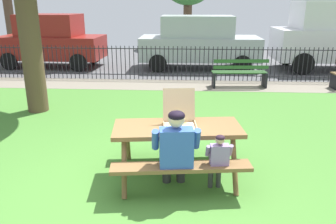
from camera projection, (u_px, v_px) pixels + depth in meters
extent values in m
cube|color=#477F31|center=(157.00, 150.00, 5.96)|extent=(28.00, 10.97, 0.02)
cube|color=gray|center=(172.00, 85.00, 10.49)|extent=(28.00, 1.40, 0.01)
cube|color=#515154|center=(177.00, 61.00, 14.78)|extent=(28.00, 7.63, 0.01)
cube|color=brown|center=(177.00, 128.00, 4.84)|extent=(1.88, 0.97, 0.06)
cube|color=brown|center=(181.00, 167.00, 4.37)|extent=(1.82, 0.50, 0.05)
cube|color=brown|center=(174.00, 133.00, 5.50)|extent=(1.82, 0.50, 0.05)
cylinder|color=brown|center=(124.00, 168.00, 4.53)|extent=(0.12, 0.44, 0.74)
cylinder|color=brown|center=(128.00, 143.00, 5.31)|extent=(0.12, 0.44, 0.74)
cylinder|color=brown|center=(234.00, 165.00, 4.61)|extent=(0.12, 0.44, 0.74)
cylinder|color=brown|center=(222.00, 141.00, 5.39)|extent=(0.12, 0.44, 0.74)
cube|color=tan|center=(180.00, 128.00, 4.76)|extent=(0.50, 0.50, 0.01)
cube|color=silver|center=(180.00, 127.00, 4.76)|extent=(0.46, 0.46, 0.00)
cube|color=tan|center=(181.00, 132.00, 4.54)|extent=(0.46, 0.06, 0.04)
cube|color=tan|center=(179.00, 120.00, 4.97)|extent=(0.46, 0.06, 0.04)
cube|color=tan|center=(164.00, 126.00, 4.75)|extent=(0.06, 0.46, 0.04)
cube|color=tan|center=(196.00, 126.00, 4.76)|extent=(0.06, 0.46, 0.04)
cube|color=tan|center=(179.00, 104.00, 4.91)|extent=(0.47, 0.18, 0.44)
cylinder|color=tan|center=(180.00, 127.00, 4.76)|extent=(0.39, 0.39, 0.01)
cylinder|color=#E9DA65|center=(180.00, 126.00, 4.76)|extent=(0.36, 0.36, 0.00)
cylinder|color=#2F2F2F|center=(167.00, 168.00, 4.82)|extent=(0.12, 0.12, 0.44)
cylinder|color=#2F2F2F|center=(167.00, 158.00, 4.55)|extent=(0.20, 0.44, 0.15)
cylinder|color=#2F2F2F|center=(181.00, 167.00, 4.83)|extent=(0.12, 0.12, 0.44)
cylinder|color=#2F2F2F|center=(182.00, 158.00, 4.56)|extent=(0.20, 0.44, 0.15)
cube|color=#3359B2|center=(176.00, 148.00, 4.28)|extent=(0.44, 0.27, 0.52)
cylinder|color=#3359B2|center=(155.00, 140.00, 4.28)|extent=(0.11, 0.22, 0.31)
cylinder|color=#3359B2|center=(197.00, 139.00, 4.31)|extent=(0.11, 0.22, 0.31)
sphere|color=beige|center=(176.00, 119.00, 4.18)|extent=(0.21, 0.21, 0.21)
ellipsoid|color=black|center=(177.00, 116.00, 4.16)|extent=(0.21, 0.20, 0.12)
cylinder|color=#383838|center=(211.00, 173.00, 4.68)|extent=(0.07, 0.07, 0.44)
cylinder|color=#383838|center=(213.00, 161.00, 4.50)|extent=(0.11, 0.25, 0.08)
cylinder|color=#383838|center=(219.00, 172.00, 4.69)|extent=(0.07, 0.07, 0.44)
cylinder|color=#383838|center=(221.00, 161.00, 4.50)|extent=(0.11, 0.25, 0.08)
cube|color=#8C72A5|center=(219.00, 156.00, 4.35)|extent=(0.25, 0.15, 0.29)
cylinder|color=#8C72A5|center=(208.00, 151.00, 4.35)|extent=(0.06, 0.12, 0.17)
cylinder|color=#8C72A5|center=(231.00, 150.00, 4.36)|extent=(0.06, 0.12, 0.17)
sphere|color=tan|center=(220.00, 140.00, 4.29)|extent=(0.12, 0.12, 0.12)
ellipsoid|color=black|center=(220.00, 138.00, 4.28)|extent=(0.12, 0.11, 0.07)
cylinder|color=black|center=(173.00, 49.00, 10.85)|extent=(22.64, 0.03, 0.03)
cylinder|color=black|center=(173.00, 75.00, 11.11)|extent=(22.64, 0.03, 0.03)
cylinder|color=black|center=(3.00, 61.00, 11.33)|extent=(0.02, 0.02, 1.09)
cylinder|color=black|center=(7.00, 61.00, 11.32)|extent=(0.02, 0.02, 1.09)
cylinder|color=black|center=(12.00, 61.00, 11.31)|extent=(0.02, 0.02, 1.09)
cylinder|color=black|center=(16.00, 62.00, 11.31)|extent=(0.02, 0.02, 1.09)
cylinder|color=black|center=(20.00, 62.00, 11.30)|extent=(0.02, 0.02, 1.09)
cylinder|color=black|center=(24.00, 62.00, 11.29)|extent=(0.02, 0.02, 1.09)
cylinder|color=black|center=(28.00, 62.00, 11.28)|extent=(0.02, 0.02, 1.09)
cylinder|color=black|center=(32.00, 62.00, 11.27)|extent=(0.02, 0.02, 1.09)
cylinder|color=black|center=(36.00, 62.00, 11.26)|extent=(0.02, 0.02, 1.09)
cylinder|color=black|center=(41.00, 62.00, 11.25)|extent=(0.02, 0.02, 1.09)
cylinder|color=black|center=(45.00, 62.00, 11.25)|extent=(0.02, 0.02, 1.09)
cylinder|color=black|center=(49.00, 62.00, 11.24)|extent=(0.02, 0.02, 1.09)
cylinder|color=black|center=(53.00, 62.00, 11.23)|extent=(0.02, 0.02, 1.09)
cylinder|color=black|center=(57.00, 62.00, 11.22)|extent=(0.02, 0.02, 1.09)
cylinder|color=black|center=(62.00, 62.00, 11.21)|extent=(0.02, 0.02, 1.09)
cylinder|color=black|center=(66.00, 62.00, 11.20)|extent=(0.02, 0.02, 1.09)
cylinder|color=black|center=(70.00, 62.00, 11.19)|extent=(0.02, 0.02, 1.09)
cylinder|color=black|center=(74.00, 62.00, 11.19)|extent=(0.02, 0.02, 1.09)
cylinder|color=black|center=(78.00, 62.00, 11.18)|extent=(0.02, 0.02, 1.09)
cylinder|color=black|center=(83.00, 62.00, 11.17)|extent=(0.02, 0.02, 1.09)
cylinder|color=black|center=(87.00, 62.00, 11.16)|extent=(0.02, 0.02, 1.09)
cylinder|color=black|center=(91.00, 62.00, 11.15)|extent=(0.02, 0.02, 1.09)
cylinder|color=black|center=(95.00, 62.00, 11.14)|extent=(0.02, 0.02, 1.09)
cylinder|color=black|center=(100.00, 62.00, 11.13)|extent=(0.02, 0.02, 1.09)
cylinder|color=black|center=(104.00, 63.00, 11.13)|extent=(0.02, 0.02, 1.09)
cylinder|color=black|center=(108.00, 63.00, 11.12)|extent=(0.02, 0.02, 1.09)
cylinder|color=black|center=(112.00, 63.00, 11.11)|extent=(0.02, 0.02, 1.09)
cylinder|color=black|center=(117.00, 63.00, 11.10)|extent=(0.02, 0.02, 1.09)
cylinder|color=black|center=(121.00, 63.00, 11.09)|extent=(0.02, 0.02, 1.09)
cylinder|color=black|center=(125.00, 63.00, 11.08)|extent=(0.02, 0.02, 1.09)
cylinder|color=black|center=(130.00, 63.00, 11.07)|extent=(0.02, 0.02, 1.09)
cylinder|color=black|center=(134.00, 63.00, 11.07)|extent=(0.02, 0.02, 1.09)
cylinder|color=black|center=(138.00, 63.00, 11.06)|extent=(0.02, 0.02, 1.09)
cylinder|color=black|center=(143.00, 63.00, 11.05)|extent=(0.02, 0.02, 1.09)
cylinder|color=black|center=(147.00, 63.00, 11.04)|extent=(0.02, 0.02, 1.09)
cylinder|color=black|center=(151.00, 63.00, 11.03)|extent=(0.02, 0.02, 1.09)
cylinder|color=black|center=(156.00, 63.00, 11.02)|extent=(0.02, 0.02, 1.09)
cylinder|color=black|center=(160.00, 63.00, 11.01)|extent=(0.02, 0.02, 1.09)
cylinder|color=black|center=(164.00, 63.00, 11.01)|extent=(0.02, 0.02, 1.09)
cylinder|color=black|center=(169.00, 63.00, 11.00)|extent=(0.02, 0.02, 1.09)
cylinder|color=black|center=(173.00, 63.00, 10.99)|extent=(0.02, 0.02, 1.09)
cylinder|color=black|center=(177.00, 63.00, 10.98)|extent=(0.02, 0.02, 1.09)
cylinder|color=black|center=(182.00, 63.00, 10.97)|extent=(0.02, 0.02, 1.09)
cylinder|color=black|center=(186.00, 63.00, 10.96)|extent=(0.02, 0.02, 1.09)
cylinder|color=black|center=(191.00, 64.00, 10.95)|extent=(0.02, 0.02, 1.09)
cylinder|color=black|center=(195.00, 64.00, 10.95)|extent=(0.02, 0.02, 1.09)
cylinder|color=black|center=(199.00, 64.00, 10.94)|extent=(0.02, 0.02, 1.09)
cylinder|color=black|center=(204.00, 64.00, 10.93)|extent=(0.02, 0.02, 1.09)
cylinder|color=black|center=(208.00, 64.00, 10.92)|extent=(0.02, 0.02, 1.09)
cylinder|color=black|center=(213.00, 64.00, 10.91)|extent=(0.02, 0.02, 1.09)
cylinder|color=black|center=(217.00, 64.00, 10.90)|extent=(0.02, 0.02, 1.09)
cylinder|color=black|center=(222.00, 64.00, 10.89)|extent=(0.02, 0.02, 1.09)
cylinder|color=black|center=(226.00, 64.00, 10.89)|extent=(0.02, 0.02, 1.09)
cylinder|color=black|center=(231.00, 64.00, 10.88)|extent=(0.02, 0.02, 1.09)
cylinder|color=black|center=(235.00, 64.00, 10.87)|extent=(0.02, 0.02, 1.09)
cylinder|color=black|center=(239.00, 64.00, 10.86)|extent=(0.02, 0.02, 1.09)
cylinder|color=black|center=(244.00, 64.00, 10.85)|extent=(0.02, 0.02, 1.09)
cylinder|color=black|center=(248.00, 64.00, 10.84)|extent=(0.02, 0.02, 1.09)
cylinder|color=black|center=(253.00, 64.00, 10.83)|extent=(0.02, 0.02, 1.09)
cylinder|color=black|center=(257.00, 64.00, 10.83)|extent=(0.02, 0.02, 1.09)
cylinder|color=black|center=(262.00, 64.00, 10.82)|extent=(0.02, 0.02, 1.09)
cylinder|color=black|center=(266.00, 64.00, 10.81)|extent=(0.02, 0.02, 1.09)
cylinder|color=black|center=(271.00, 64.00, 10.80)|extent=(0.02, 0.02, 1.09)
cylinder|color=black|center=(276.00, 64.00, 10.79)|extent=(0.02, 0.02, 1.09)
cylinder|color=black|center=(280.00, 65.00, 10.78)|extent=(0.02, 0.02, 1.09)
cylinder|color=black|center=(285.00, 65.00, 10.77)|extent=(0.02, 0.02, 1.09)
cylinder|color=black|center=(289.00, 65.00, 10.77)|extent=(0.02, 0.02, 1.09)
cylinder|color=black|center=(294.00, 65.00, 10.76)|extent=(0.02, 0.02, 1.09)
cylinder|color=black|center=(298.00, 65.00, 10.75)|extent=(0.02, 0.02, 1.09)
cylinder|color=black|center=(303.00, 65.00, 10.74)|extent=(0.02, 0.02, 1.09)
cylinder|color=black|center=(307.00, 65.00, 10.73)|extent=(0.02, 0.02, 1.09)
cylinder|color=black|center=(312.00, 65.00, 10.72)|extent=(0.02, 0.02, 1.09)
cylinder|color=black|center=(317.00, 65.00, 10.71)|extent=(0.02, 0.02, 1.09)
cylinder|color=black|center=(321.00, 65.00, 10.71)|extent=(0.02, 0.02, 1.09)
cylinder|color=black|center=(326.00, 65.00, 10.70)|extent=(0.02, 0.02, 1.09)
cylinder|color=black|center=(331.00, 65.00, 10.69)|extent=(0.02, 0.02, 1.09)
cylinder|color=black|center=(335.00, 65.00, 10.68)|extent=(0.02, 0.02, 1.09)
cube|color=#305B2B|center=(238.00, 71.00, 10.30)|extent=(1.60, 0.22, 0.04)
cube|color=#305B2B|center=(239.00, 72.00, 10.17)|extent=(1.60, 0.22, 0.04)
cube|color=#305B2B|center=(240.00, 73.00, 10.03)|extent=(1.60, 0.22, 0.04)
cube|color=#305B2B|center=(241.00, 67.00, 9.92)|extent=(1.60, 0.18, 0.11)
cube|color=#305B2B|center=(241.00, 61.00, 9.87)|extent=(1.60, 0.18, 0.11)
cube|color=black|center=(264.00, 80.00, 10.20)|extent=(0.08, 0.44, 0.44)
cube|color=black|center=(214.00, 80.00, 10.18)|extent=(0.08, 0.44, 0.44)
cube|color=black|center=(334.00, 81.00, 9.98)|extent=(0.08, 0.44, 0.44)
cylinder|color=brown|center=(30.00, 42.00, 7.57)|extent=(0.46, 0.46, 3.18)
cube|color=maroon|center=(52.00, 47.00, 13.20)|extent=(3.97, 1.89, 0.84)
cube|color=maroon|center=(50.00, 25.00, 12.94)|extent=(2.26, 1.61, 0.80)
cube|color=#262D38|center=(68.00, 25.00, 12.87)|extent=(0.10, 1.46, 0.68)
cylinder|color=black|center=(78.00, 63.00, 12.39)|extent=(0.64, 0.14, 0.64)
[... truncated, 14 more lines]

